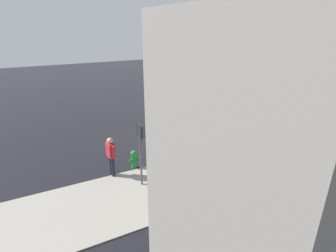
% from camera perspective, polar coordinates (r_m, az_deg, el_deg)
% --- Properties ---
extents(ground_plane, '(60.00, 60.00, 0.00)m').
position_cam_1_polar(ground_plane, '(14.11, 0.84, -1.80)').
color(ground_plane, black).
extents(kerb_strip, '(24.00, 3.20, 0.04)m').
position_cam_1_polar(kerb_strip, '(10.96, 11.26, -9.41)').
color(kerb_strip, gray).
rests_on(kerb_strip, ground).
extents(moving_hatchback, '(4.14, 2.37, 2.06)m').
position_cam_1_polar(moving_hatchback, '(14.87, 3.59, 3.61)').
color(moving_hatchback, yellow).
rests_on(moving_hatchback, ground).
extents(parked_sedan, '(4.31, 1.77, 1.98)m').
position_cam_1_polar(parked_sedan, '(16.18, 22.89, 3.30)').
color(parked_sedan, '#513319').
rests_on(parked_sedan, ground).
extents(fire_hydrant, '(0.42, 0.31, 0.80)m').
position_cam_1_polar(fire_hydrant, '(10.84, -7.41, -7.23)').
color(fire_hydrant, '#197A2D').
rests_on(fire_hydrant, ground).
extents(pedestrian, '(0.30, 0.56, 1.62)m').
position_cam_1_polar(pedestrian, '(10.20, -12.32, -5.97)').
color(pedestrian, '#B2262D').
rests_on(pedestrian, ground).
extents(metal_railing, '(8.15, 0.04, 1.05)m').
position_cam_1_polar(metal_railing, '(10.57, 19.87, -7.23)').
color(metal_railing, '#B7BABF').
rests_on(metal_railing, ground).
extents(sign_post, '(0.07, 0.44, 2.40)m').
position_cam_1_polar(sign_post, '(9.18, -6.06, -4.45)').
color(sign_post, '#4C4C51').
rests_on(sign_post, ground).
extents(puddle_patch, '(2.78, 2.78, 0.01)m').
position_cam_1_polar(puddle_patch, '(14.49, -0.79, -1.14)').
color(puddle_patch, black).
rests_on(puddle_patch, ground).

